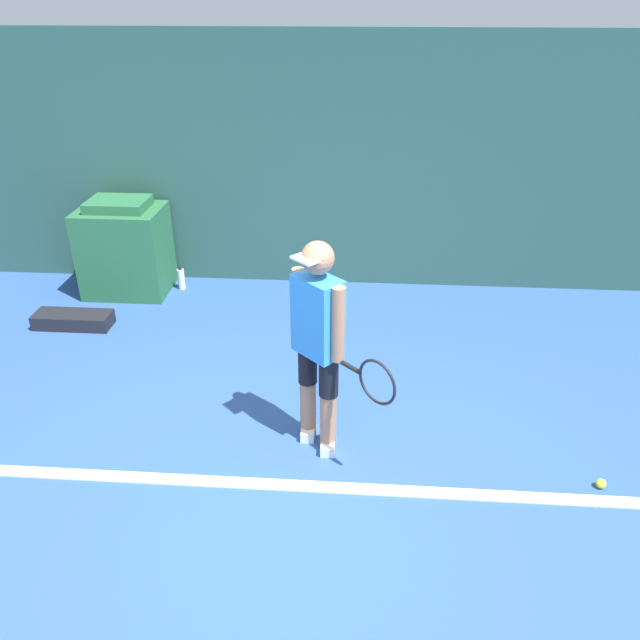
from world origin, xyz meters
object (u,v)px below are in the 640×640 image
Objects in this scene: covered_chair at (125,248)px; equipment_bag at (73,320)px; water_bottle at (181,279)px; tennis_player at (319,340)px; tennis_ball at (601,484)px.

equipment_bag is (-0.29, -0.87, -0.43)m from covered_chair.
tennis_player is at bearing -55.80° from water_bottle.
tennis_ball is 0.09× the size of equipment_bag.
tennis_ball is 4.94m from equipment_bag.
tennis_player is 2.09× the size of equipment_bag.
tennis_ball is at bearing 33.44° from tennis_player.
covered_chair reaches higher than water_bottle.
tennis_player reaches higher than covered_chair.
tennis_player is at bearing -47.21° from covered_chair.
water_bottle is (-3.68, 2.91, 0.09)m from tennis_ball.
water_bottle reaches higher than equipment_bag.
tennis_player reaches higher than tennis_ball.
tennis_player reaches higher than water_bottle.
covered_chair is 1.37× the size of equipment_bag.
tennis_player is 3.40m from covered_chair.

